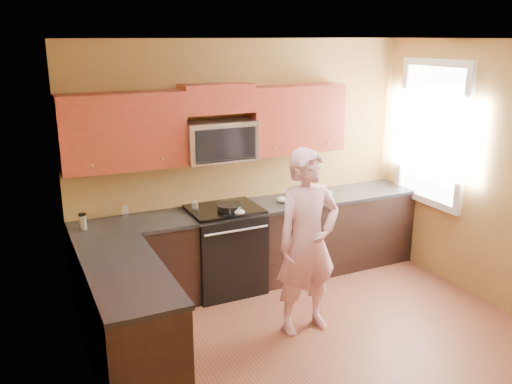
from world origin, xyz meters
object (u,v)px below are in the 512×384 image
woman (307,242)px  frying_pan (229,210)px  travel_mug (83,229)px  stove (225,249)px  microwave (219,160)px  butter_tub (302,205)px

woman → frying_pan: size_ratio=3.97×
frying_pan → travel_mug: size_ratio=2.80×
stove → microwave: bearing=90.0°
woman → stove: bearing=108.1°
microwave → frying_pan: 0.54m
travel_mug → woman: bearing=-31.9°
travel_mug → stove: bearing=-1.6°
stove → microwave: microwave is taller
stove → travel_mug: (-1.46, 0.04, 0.45)m
stove → butter_tub: butter_tub is taller
frying_pan → travel_mug: 1.49m
woman → butter_tub: 1.03m
butter_tub → frying_pan: bearing=172.7°
stove → frying_pan: frying_pan is taller
woman → travel_mug: (-1.84, 1.15, 0.04)m
woman → frying_pan: bearing=108.3°
frying_pan → travel_mug: bearing=-164.0°
stove → woman: size_ratio=0.54×
frying_pan → butter_tub: 0.84m
microwave → woman: bearing=-72.7°
microwave → butter_tub: 1.05m
microwave → frying_pan: size_ratio=1.71×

